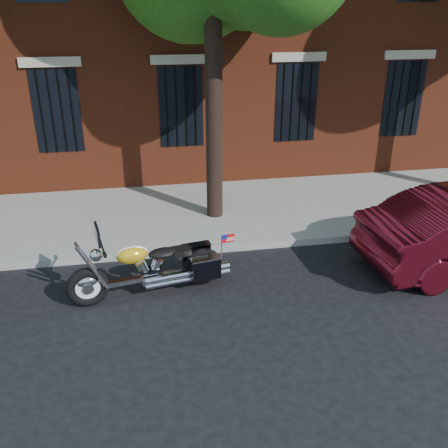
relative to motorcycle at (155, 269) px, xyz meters
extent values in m
plane|color=black|center=(0.99, -0.02, -0.48)|extent=(120.00, 120.00, 0.00)
cube|color=gray|center=(0.99, 1.36, -0.41)|extent=(40.00, 0.16, 0.15)
cube|color=gray|center=(0.99, 3.24, -0.41)|extent=(40.00, 3.60, 0.15)
cube|color=black|center=(0.99, 5.09, 1.72)|extent=(1.10, 0.14, 2.00)
cube|color=#B2A893|center=(0.99, 5.06, 2.87)|extent=(1.40, 0.20, 0.22)
cylinder|color=black|center=(0.99, 5.01, 1.72)|extent=(0.04, 0.04, 2.00)
cylinder|color=black|center=(1.49, 2.88, 2.02)|extent=(0.36, 0.36, 5.00)
torus|color=black|center=(-1.13, -0.20, -0.12)|extent=(0.72, 0.28, 0.71)
torus|color=black|center=(0.84, 0.16, -0.12)|extent=(0.72, 0.28, 0.71)
cylinder|color=white|center=(-1.13, -0.20, -0.12)|extent=(0.53, 0.16, 0.53)
cylinder|color=white|center=(0.84, 0.16, -0.12)|extent=(0.53, 0.16, 0.53)
ellipsoid|color=white|center=(-1.13, -0.20, -0.02)|extent=(0.39, 0.20, 0.20)
ellipsoid|color=gold|center=(0.84, 0.16, 0.00)|extent=(0.39, 0.21, 0.20)
cube|color=white|center=(-0.14, -0.02, -0.15)|extent=(1.58, 0.39, 0.08)
cylinder|color=white|center=(-0.09, -0.01, -0.17)|extent=(0.37, 0.25, 0.34)
cylinder|color=white|center=(0.46, -0.10, -0.16)|extent=(1.31, 0.33, 0.09)
ellipsoid|color=gold|center=(-0.37, -0.06, 0.34)|extent=(0.57, 0.39, 0.30)
ellipsoid|color=black|center=(0.15, 0.03, 0.28)|extent=(0.56, 0.39, 0.16)
cube|color=black|center=(0.76, 0.42, -0.01)|extent=(0.53, 0.26, 0.40)
cube|color=black|center=(0.86, -0.12, -0.01)|extent=(0.53, 0.26, 0.40)
cylinder|color=white|center=(-0.84, -0.15, 0.63)|extent=(0.19, 0.82, 0.04)
sphere|color=white|center=(-0.94, -0.17, 0.44)|extent=(0.25, 0.25, 0.21)
cube|color=black|center=(-0.88, -0.16, 0.80)|extent=(0.12, 0.42, 0.30)
cube|color=red|center=(1.25, -0.09, 0.52)|extent=(0.23, 0.06, 0.15)
camera|label=1|loc=(-0.13, -7.54, 4.28)|focal=40.00mm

